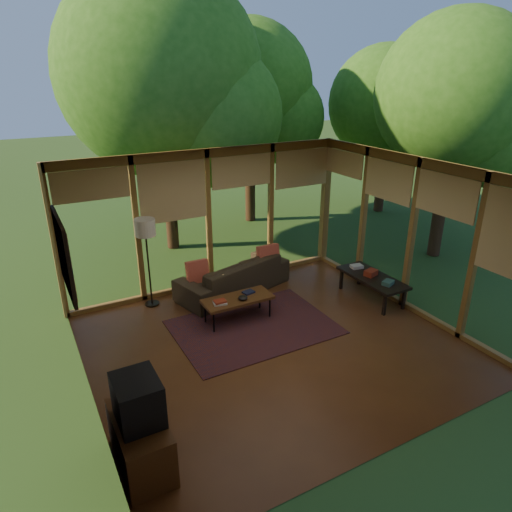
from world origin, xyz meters
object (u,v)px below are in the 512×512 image
sofa (233,275)px  media_cabinet (141,442)px  side_console (372,279)px  floor_lamp (145,232)px  coffee_table (238,300)px  television (138,400)px

sofa → media_cabinet: 4.31m
side_console → floor_lamp: bearing=154.8°
coffee_table → media_cabinet: bearing=-135.2°
coffee_table → side_console: (2.57, -0.48, 0.02)m
floor_lamp → coffee_table: bearing=-47.9°
sofa → coffee_table: 1.13m
television → floor_lamp: bearing=72.1°
sofa → media_cabinet: sofa is taller
media_cabinet → floor_lamp: size_ratio=0.61×
media_cabinet → floor_lamp: floor_lamp is taller
television → side_console: television is taller
television → floor_lamp: size_ratio=0.33×
television → coffee_table: 3.26m
side_console → sofa: bearing=144.5°
sofa → media_cabinet: bearing=35.5°
media_cabinet → coffee_table: 3.25m
coffee_table → side_console: size_ratio=0.86×
media_cabinet → coffee_table: size_ratio=0.83×
sofa → side_console: 2.63m
floor_lamp → side_console: (3.71, -1.74, -1.00)m
television → sofa: bearing=50.9°
sofa → floor_lamp: (-1.57, 0.21, 1.08)m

